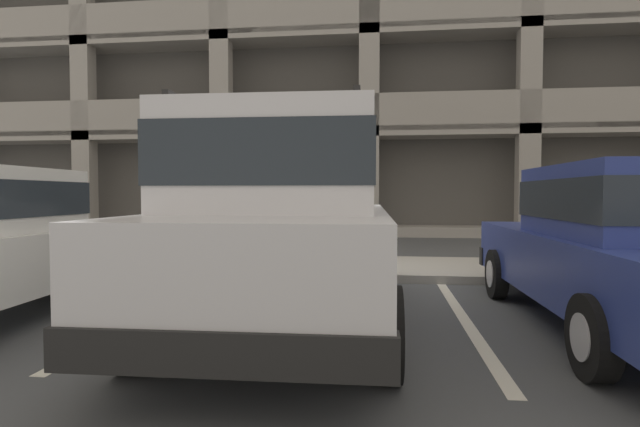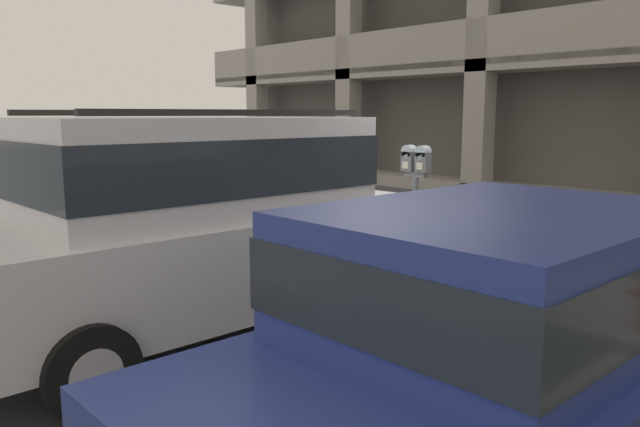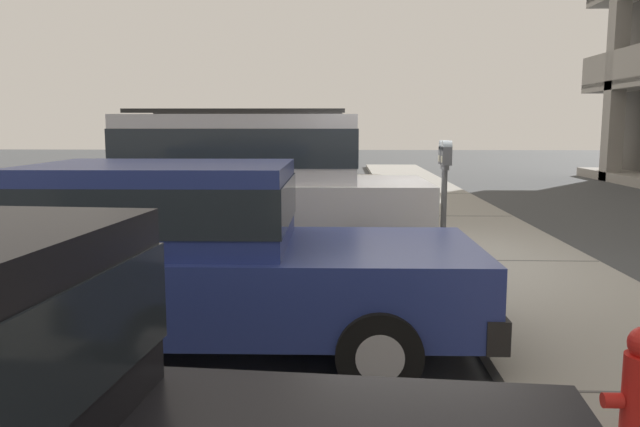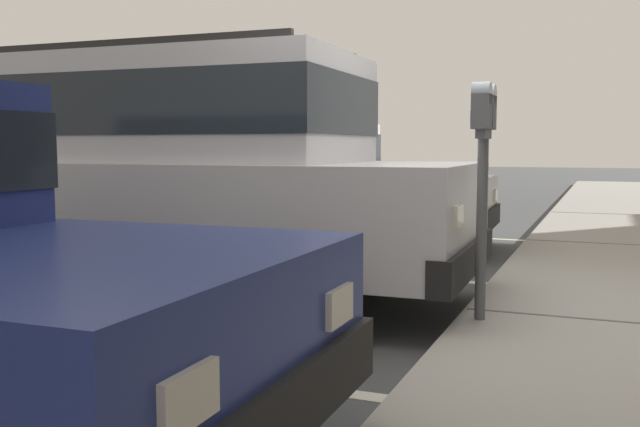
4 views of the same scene
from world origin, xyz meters
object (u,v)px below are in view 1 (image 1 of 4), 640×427
at_px(silver_suv, 290,214).
at_px(dark_hatchback, 631,245).
at_px(parking_meter_near, 347,195).
at_px(parking_garage, 373,75).

xyz_separation_m(silver_suv, dark_hatchback, (3.15, 0.04, -0.27)).
xyz_separation_m(parking_meter_near, parking_garage, (0.12, 12.97, 4.77)).
relative_size(parking_meter_near, parking_garage, 0.05).
bearing_deg(silver_suv, parking_garage, 86.92).
distance_m(parking_meter_near, parking_garage, 13.82).
xyz_separation_m(silver_suv, parking_meter_near, (0.39, 2.52, 0.18)).
height_order(silver_suv, parking_garage, parking_garage).
distance_m(dark_hatchback, parking_meter_near, 3.74).
relative_size(silver_suv, parking_garage, 0.15).
distance_m(silver_suv, parking_garage, 16.26).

